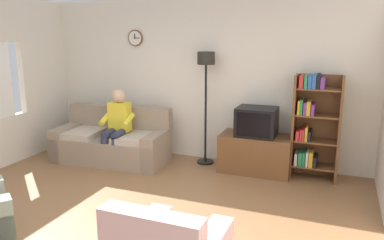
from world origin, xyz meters
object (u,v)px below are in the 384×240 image
(tv, at_px, (257,122))
(person_on_couch, at_px, (117,123))
(tv_stand, at_px, (256,153))
(bookshelf, at_px, (313,124))
(couch, at_px, (112,143))
(floor_lamp, at_px, (206,77))

(tv, distance_m, person_on_couch, 2.26)
(tv_stand, relative_size, bookshelf, 0.70)
(tv_stand, bearing_deg, couch, -171.57)
(tv_stand, xyz_separation_m, floor_lamp, (-0.87, 0.10, 1.15))
(tv_stand, distance_m, bookshelf, 0.98)
(couch, xyz_separation_m, tv, (2.39, 0.33, 0.50))
(floor_lamp, bearing_deg, person_on_couch, -157.25)
(tv, height_order, floor_lamp, floor_lamp)
(floor_lamp, xyz_separation_m, person_on_couch, (-1.34, -0.56, -0.75))
(bookshelf, height_order, person_on_couch, bookshelf)
(tv, xyz_separation_m, bookshelf, (0.82, 0.09, 0.01))
(floor_lamp, bearing_deg, couch, -163.42)
(tv, xyz_separation_m, floor_lamp, (-0.87, 0.12, 0.64))
(tv, height_order, bookshelf, bookshelf)
(tv_stand, bearing_deg, person_on_couch, -168.15)
(couch, relative_size, bookshelf, 1.25)
(tv_stand, height_order, person_on_couch, person_on_couch)
(couch, height_order, floor_lamp, floor_lamp)
(couch, distance_m, floor_lamp, 1.95)
(tv_stand, xyz_separation_m, tv, (-0.00, -0.02, 0.52))
(couch, bearing_deg, floor_lamp, 16.58)
(person_on_couch, bearing_deg, floor_lamp, 22.75)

